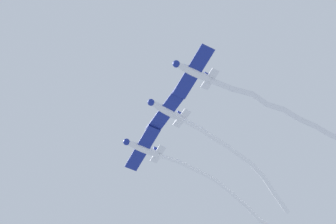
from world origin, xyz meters
The scene contains 6 objects.
airplane_lead centered at (-7.96, 6.11, 61.73)m, with size 6.13×7.86×1.99m.
smoke_trail_lead centered at (3.07, 12.52, 60.72)m, with size 16.70×12.21×2.84m.
airplane_left_wing centered at (-4.57, 0.10, 62.03)m, with size 6.22×7.66×1.99m.
smoke_trail_left_wing centered at (6.40, 8.73, 61.42)m, with size 16.37×16.41×1.92m.
airplane_right_wing centered at (-1.20, -5.88, 61.73)m, with size 6.12×7.85×1.99m.
smoke_trail_right_wing centered at (12.10, 0.99, 62.33)m, with size 22.08×12.23×1.89m.
Camera 1 is at (-4.41, -34.39, 7.05)m, focal length 52.16 mm.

